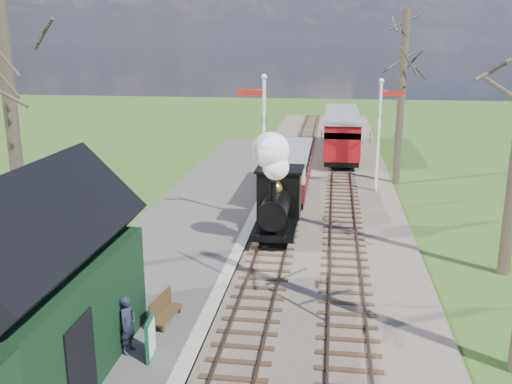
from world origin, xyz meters
TOP-DOWN VIEW (x-y plane):
  - distant_hills at (1.40, 64.38)m, footprint 114.40×48.00m
  - ballast_bed at (1.30, 22.00)m, footprint 8.00×60.00m
  - track_near at (0.00, 22.00)m, footprint 1.60×60.00m
  - track_far at (2.60, 22.00)m, footprint 1.60×60.00m
  - platform at (-3.50, 14.00)m, footprint 5.00×44.00m
  - coping_strip at (-1.20, 14.00)m, footprint 0.40×44.00m
  - station_shed at (-4.30, 4.00)m, footprint 3.25×6.30m
  - semaphore_near at (-0.77, 16.00)m, footprint 1.22×0.24m
  - semaphore_far at (4.37, 22.00)m, footprint 1.22×0.24m
  - bare_trees at (1.33, 10.10)m, footprint 15.51×22.39m
  - fence_line at (0.30, 36.00)m, footprint 12.60×0.08m
  - locomotive at (-0.01, 14.34)m, footprint 1.68×3.93m
  - coach at (0.00, 20.40)m, footprint 1.96×6.74m
  - red_carriage_a at (2.60, 28.61)m, footprint 2.22×5.49m
  - red_carriage_b at (2.60, 34.11)m, footprint 2.22×5.49m
  - sign_board at (-2.05, 5.08)m, footprint 0.15×0.69m
  - bench at (-2.29, 6.87)m, footprint 0.56×1.35m
  - person at (-2.66, 5.26)m, footprint 0.46×0.59m

SIDE VIEW (x-z plane):
  - distant_hills at x=1.40m, z-range -27.22..-5.20m
  - ballast_bed at x=1.30m, z-range 0.00..0.10m
  - track_near at x=0.00m, z-range 0.02..0.17m
  - track_far at x=2.60m, z-range 0.02..0.17m
  - platform at x=-3.50m, z-range 0.00..0.20m
  - coping_strip at x=-1.20m, z-range 0.00..0.21m
  - fence_line at x=0.30m, z-range 0.05..1.05m
  - bench at x=-2.29m, z-range 0.18..0.92m
  - sign_board at x=-2.05m, z-range 0.20..1.20m
  - person at x=-2.66m, z-range 0.20..1.65m
  - coach at x=0.00m, z-range 0.40..2.47m
  - red_carriage_a at x=2.60m, z-range 0.43..2.76m
  - red_carriage_b at x=2.60m, z-range 0.43..2.76m
  - locomotive at x=-0.01m, z-range -0.15..4.06m
  - station_shed at x=-4.30m, z-range -0.12..4.66m
  - semaphore_far at x=4.37m, z-range 0.49..6.21m
  - semaphore_near at x=-0.77m, z-range 0.51..6.73m
  - bare_trees at x=1.33m, z-range -0.79..11.21m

